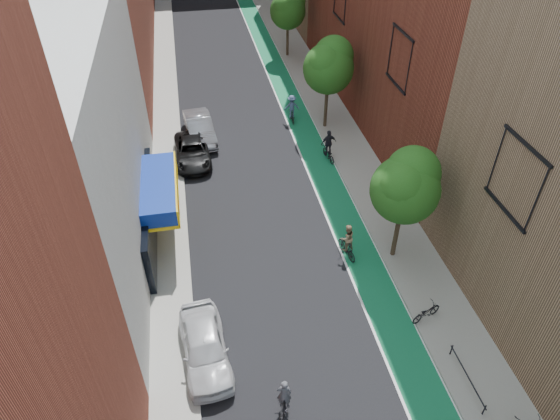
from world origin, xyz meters
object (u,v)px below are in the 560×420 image
parked_car_silver (200,128)px  cyclist_lane_near (347,243)px  cyclist_lead (284,402)px  parked_car_white (205,347)px  cyclist_lane_mid (329,149)px  parked_car_black (192,151)px  cyclist_lane_far (292,109)px

parked_car_silver → cyclist_lane_near: (6.81, -13.55, -0.01)m
parked_car_silver → cyclist_lead: bearing=-91.0°
parked_car_white → cyclist_lane_mid: (9.30, 14.26, 0.04)m
parked_car_white → parked_car_silver: 18.64m
parked_car_white → parked_car_black: parked_car_white is taller
cyclist_lane_mid → parked_car_silver: bearing=-36.5°
parked_car_silver → cyclist_lane_near: 15.16m
cyclist_lane_near → cyclist_lane_mid: 9.31m
cyclist_lane_far → cyclist_lane_mid: bearing=102.9°
parked_car_white → cyclist_lead: cyclist_lead is taller
parked_car_silver → cyclist_lane_mid: bearing=-33.5°
parked_car_white → parked_car_black: size_ratio=0.95×
parked_car_silver → cyclist_lane_mid: (8.31, -4.36, 0.01)m
parked_car_white → parked_car_silver: parked_car_silver is taller
cyclist_lead → cyclist_lane_near: (4.96, 8.11, 0.17)m
parked_car_white → cyclist_lead: bearing=-51.6°
cyclist_lane_mid → cyclist_lead: bearing=60.7°
parked_car_black → cyclist_lane_far: cyclist_lane_far is taller
parked_car_white → cyclist_lane_mid: 17.02m
cyclist_lane_near → cyclist_lane_mid: size_ratio=0.90×
parked_car_white → cyclist_lane_near: bearing=28.4°
parked_car_black → cyclist_lane_mid: bearing=-10.7°
parked_car_black → cyclist_lane_near: (7.48, -10.80, 0.13)m
cyclist_lead → cyclist_lane_mid: bearing=-100.2°
parked_car_black → cyclist_lane_near: cyclist_lane_near is taller
parked_car_white → parked_car_silver: size_ratio=0.94×
parked_car_white → cyclist_lane_near: size_ratio=2.42×
parked_car_black → parked_car_silver: bearing=75.7°
parked_car_silver → cyclist_lane_far: cyclist_lane_far is taller
parked_car_silver → parked_car_black: bearing=-109.6°
cyclist_lane_near → cyclist_lane_far: 14.89m
cyclist_lead → cyclist_lane_far: (5.14, 23.00, 0.33)m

